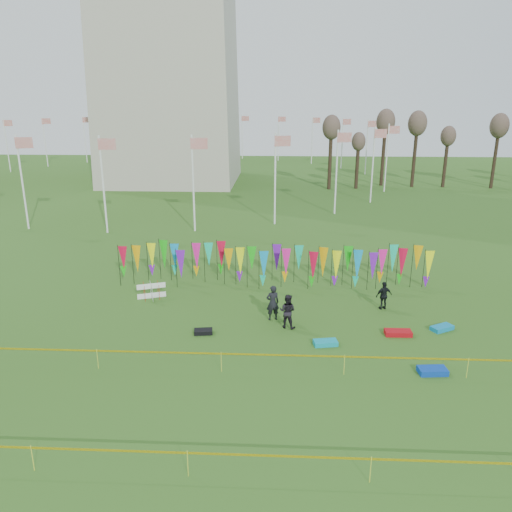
{
  "coord_description": "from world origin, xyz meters",
  "views": [
    {
      "loc": [
        0.44,
        -19.89,
        10.73
      ],
      "look_at": [
        -0.82,
        6.0,
        2.55
      ],
      "focal_mm": 35.0,
      "sensor_mm": 36.0,
      "label": 1
    }
  ],
  "objects_px": {
    "box_kite": "(151,291)",
    "kite_bag_turquoise": "(325,343)",
    "person_right": "(384,296)",
    "kite_bag_black": "(203,332)",
    "kite_bag_teal": "(442,328)",
    "person_left": "(273,303)",
    "kite_bag_blue": "(432,371)",
    "person_mid": "(287,311)",
    "kite_bag_red": "(398,333)"
  },
  "relations": [
    {
      "from": "box_kite",
      "to": "kite_bag_teal",
      "type": "height_order",
      "value": "box_kite"
    },
    {
      "from": "kite_bag_red",
      "to": "kite_bag_turquoise",
      "type": "bearing_deg",
      "value": -161.61
    },
    {
      "from": "person_left",
      "to": "person_right",
      "type": "distance_m",
      "value": 6.11
    },
    {
      "from": "person_right",
      "to": "kite_bag_red",
      "type": "bearing_deg",
      "value": 74.15
    },
    {
      "from": "person_left",
      "to": "kite_bag_blue",
      "type": "height_order",
      "value": "person_left"
    },
    {
      "from": "person_right",
      "to": "kite_bag_turquoise",
      "type": "relative_size",
      "value": 1.43
    },
    {
      "from": "kite_bag_black",
      "to": "kite_bag_teal",
      "type": "bearing_deg",
      "value": 4.68
    },
    {
      "from": "box_kite",
      "to": "kite_bag_teal",
      "type": "xyz_separation_m",
      "value": [
        15.11,
        -3.32,
        -0.34
      ]
    },
    {
      "from": "box_kite",
      "to": "kite_bag_black",
      "type": "relative_size",
      "value": 1.03
    },
    {
      "from": "person_left",
      "to": "person_right",
      "type": "xyz_separation_m",
      "value": [
        5.88,
        1.63,
        -0.15
      ]
    },
    {
      "from": "box_kite",
      "to": "person_right",
      "type": "height_order",
      "value": "person_right"
    },
    {
      "from": "person_mid",
      "to": "kite_bag_black",
      "type": "distance_m",
      "value": 4.18
    },
    {
      "from": "box_kite",
      "to": "kite_bag_turquoise",
      "type": "distance_m",
      "value": 10.65
    },
    {
      "from": "person_right",
      "to": "kite_bag_turquoise",
      "type": "xyz_separation_m",
      "value": [
        -3.42,
        -4.26,
        -0.66
      ]
    },
    {
      "from": "box_kite",
      "to": "kite_bag_blue",
      "type": "distance_m",
      "value": 15.4
    },
    {
      "from": "box_kite",
      "to": "kite_bag_turquoise",
      "type": "xyz_separation_m",
      "value": [
        9.31,
        -5.15,
        -0.34
      ]
    },
    {
      "from": "kite_bag_black",
      "to": "kite_bag_teal",
      "type": "xyz_separation_m",
      "value": [
        11.54,
        0.94,
        0.01
      ]
    },
    {
      "from": "person_right",
      "to": "kite_bag_black",
      "type": "distance_m",
      "value": 9.79
    },
    {
      "from": "box_kite",
      "to": "person_right",
      "type": "distance_m",
      "value": 12.76
    },
    {
      "from": "kite_bag_turquoise",
      "to": "kite_bag_black",
      "type": "xyz_separation_m",
      "value": [
        -5.75,
        0.89,
        -0.01
      ]
    },
    {
      "from": "kite_bag_blue",
      "to": "kite_bag_black",
      "type": "height_order",
      "value": "kite_bag_blue"
    },
    {
      "from": "box_kite",
      "to": "kite_bag_black",
      "type": "height_order",
      "value": "box_kite"
    },
    {
      "from": "kite_bag_turquoise",
      "to": "kite_bag_blue",
      "type": "height_order",
      "value": "kite_bag_blue"
    },
    {
      "from": "kite_bag_turquoise",
      "to": "kite_bag_teal",
      "type": "distance_m",
      "value": 6.08
    },
    {
      "from": "kite_bag_teal",
      "to": "box_kite",
      "type": "bearing_deg",
      "value": 167.6
    },
    {
      "from": "kite_bag_red",
      "to": "kite_bag_teal",
      "type": "height_order",
      "value": "kite_bag_red"
    },
    {
      "from": "box_kite",
      "to": "person_mid",
      "type": "distance_m",
      "value": 8.31
    },
    {
      "from": "person_mid",
      "to": "kite_bag_black",
      "type": "xyz_separation_m",
      "value": [
        -4.02,
        -0.88,
        -0.76
      ]
    },
    {
      "from": "box_kite",
      "to": "kite_bag_black",
      "type": "distance_m",
      "value": 5.57
    },
    {
      "from": "box_kite",
      "to": "kite_bag_teal",
      "type": "bearing_deg",
      "value": -12.4
    },
    {
      "from": "kite_bag_blue",
      "to": "kite_bag_teal",
      "type": "height_order",
      "value": "kite_bag_blue"
    },
    {
      "from": "person_right",
      "to": "kite_bag_black",
      "type": "relative_size",
      "value": 1.77
    },
    {
      "from": "person_mid",
      "to": "person_right",
      "type": "xyz_separation_m",
      "value": [
        5.15,
        2.5,
        -0.09
      ]
    },
    {
      "from": "person_left",
      "to": "kite_bag_turquoise",
      "type": "xyz_separation_m",
      "value": [
        2.46,
        -2.63,
        -0.82
      ]
    },
    {
      "from": "person_mid",
      "to": "kite_bag_black",
      "type": "relative_size",
      "value": 1.98
    },
    {
      "from": "kite_bag_turquoise",
      "to": "box_kite",
      "type": "bearing_deg",
      "value": 151.05
    },
    {
      "from": "box_kite",
      "to": "person_left",
      "type": "distance_m",
      "value": 7.31
    },
    {
      "from": "person_left",
      "to": "person_mid",
      "type": "distance_m",
      "value": 1.14
    },
    {
      "from": "person_mid",
      "to": "box_kite",
      "type": "bearing_deg",
      "value": -5.52
    },
    {
      "from": "box_kite",
      "to": "kite_bag_blue",
      "type": "height_order",
      "value": "box_kite"
    },
    {
      "from": "person_left",
      "to": "kite_bag_teal",
      "type": "distance_m",
      "value": 8.34
    },
    {
      "from": "box_kite",
      "to": "kite_bag_turquoise",
      "type": "relative_size",
      "value": 0.84
    },
    {
      "from": "person_left",
      "to": "kite_bag_red",
      "type": "xyz_separation_m",
      "value": [
        6.0,
        -1.46,
        -0.81
      ]
    },
    {
      "from": "person_mid",
      "to": "person_right",
      "type": "height_order",
      "value": "person_mid"
    },
    {
      "from": "box_kite",
      "to": "kite_bag_blue",
      "type": "bearing_deg",
      "value": -28.88
    },
    {
      "from": "person_left",
      "to": "kite_bag_turquoise",
      "type": "bearing_deg",
      "value": 116.47
    },
    {
      "from": "kite_bag_blue",
      "to": "kite_bag_black",
      "type": "xyz_separation_m",
      "value": [
        -9.91,
        3.17,
        -0.02
      ]
    },
    {
      "from": "person_mid",
      "to": "kite_bag_red",
      "type": "height_order",
      "value": "person_mid"
    },
    {
      "from": "person_right",
      "to": "person_mid",
      "type": "bearing_deg",
      "value": 7.8
    },
    {
      "from": "person_mid",
      "to": "person_right",
      "type": "bearing_deg",
      "value": -135.58
    }
  ]
}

